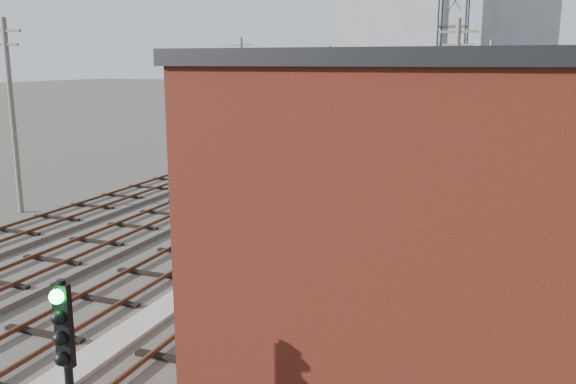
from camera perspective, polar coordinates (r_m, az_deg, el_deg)
The scene contains 22 objects.
ground at distance 62.99m, azimuth 12.10°, elevation 5.40°, with size 320.00×320.00×0.00m, color #282621.
track_right at distance 42.04m, azimuth 11.02°, elevation 2.37°, with size 3.20×90.00×0.39m.
track_mid_right at distance 42.88m, azimuth 5.74°, elevation 2.72°, with size 3.20×90.00×0.39m.
track_mid_left at distance 44.07m, azimuth 0.71°, elevation 3.04°, with size 3.20×90.00×0.39m.
track_left at distance 45.58m, azimuth -4.02°, elevation 3.31°, with size 3.20×90.00×0.39m.
platform_curb at distance 19.49m, azimuth -8.14°, elevation -8.80°, with size 0.90×28.00×0.26m, color gray.
brick_building at distance 14.42m, azimuth 12.45°, elevation -1.87°, with size 6.54×12.20×7.22m.
lattice_tower at distance 37.09m, azimuth 15.06°, elevation 12.40°, with size 1.60×1.60×15.00m.
utility_pole_left_a at distance 31.07m, azimuth -24.41°, elevation 6.89°, with size 1.80×0.24×9.00m.
utility_pole_left_b at distance 51.81m, azimuth -4.34°, elevation 9.58°, with size 1.80×0.24×9.00m.
utility_pole_left_c at distance 75.18m, azimuth 3.89°, elevation 10.35°, with size 1.80×0.24×9.00m.
utility_pole_right_a at distance 30.10m, azimuth 15.26°, elevation 7.40°, with size 1.80×0.24×9.00m.
utility_pole_right_b at distance 59.99m, azimuth 18.23°, elevation 9.35°, with size 1.80×0.24×9.00m.
apartment_left at distance 139.83m, azimuth 9.80°, elevation 15.18°, with size 22.00×14.00×30.00m, color gray.
apartment_right at distance 152.00m, azimuth 20.86°, elevation 13.57°, with size 16.00×12.00×26.00m, color gray.
shed_left at distance 67.12m, azimuth -1.56°, elevation 7.44°, with size 8.00×5.00×3.20m, color gray.
shed_right at distance 72.05m, azimuth 20.58°, elevation 7.32°, with size 6.00×6.00×4.00m, color gray.
switch_stand at distance 23.97m, azimuth -8.45°, elevation -3.53°, with size 0.38×0.38×1.35m.
site_trailer at distance 52.44m, azimuth -1.82°, elevation 5.71°, with size 6.21×3.97×2.42m.
car_red at distance 57.65m, azimuth -5.03°, elevation 5.64°, with size 1.44×3.59×1.22m, color maroon.
car_silver at distance 53.13m, azimuth -4.45°, elevation 5.16°, with size 1.41×4.03×1.33m, color #B1B2B9.
car_grey at distance 58.95m, azimuth -5.18°, elevation 5.88°, with size 1.99×4.89×1.42m, color slate.
Camera 1 is at (9.45, -1.87, 7.04)m, focal length 38.00 mm.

